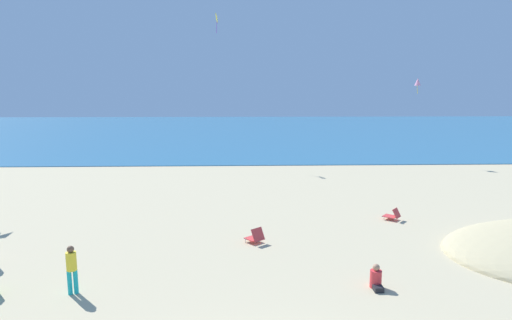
% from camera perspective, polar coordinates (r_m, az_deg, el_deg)
% --- Properties ---
extents(ground_plane, '(120.00, 120.00, 0.00)m').
position_cam_1_polar(ground_plane, '(17.31, -0.23, -9.88)').
color(ground_plane, '#C6B58C').
extents(ocean_water, '(120.00, 60.00, 0.05)m').
position_cam_1_polar(ocean_water, '(62.42, -1.45, 4.02)').
color(ocean_water, teal).
rests_on(ocean_water, ground_plane).
extents(beach_chair_mid_beach, '(0.80, 0.82, 0.60)m').
position_cam_1_polar(beach_chair_mid_beach, '(16.39, -0.08, -10.05)').
color(beach_chair_mid_beach, '#D13D3D').
rests_on(beach_chair_mid_beach, ground_plane).
extents(beach_chair_far_right, '(0.84, 0.81, 0.54)m').
position_cam_1_polar(beach_chair_far_right, '(20.07, 17.57, -6.91)').
color(beach_chair_far_right, '#D13D3D').
rests_on(beach_chair_far_right, ground_plane).
extents(person_1, '(0.36, 0.36, 1.41)m').
position_cam_1_polar(person_1, '(13.40, -23.12, -12.76)').
color(person_1, '#19ADB2').
rests_on(person_1, ground_plane).
extents(person_2, '(0.34, 0.57, 0.71)m').
position_cam_1_polar(person_2, '(13.40, 15.54, -14.89)').
color(person_2, red).
rests_on(person_2, ground_plane).
extents(kite_pink, '(0.65, 0.64, 1.20)m').
position_cam_1_polar(kite_pink, '(36.28, 20.53, 9.62)').
color(kite_pink, pink).
extents(kite_yellow, '(0.17, 0.77, 1.58)m').
position_cam_1_polar(kite_yellow, '(36.15, -5.22, 18.08)').
color(kite_yellow, yellow).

